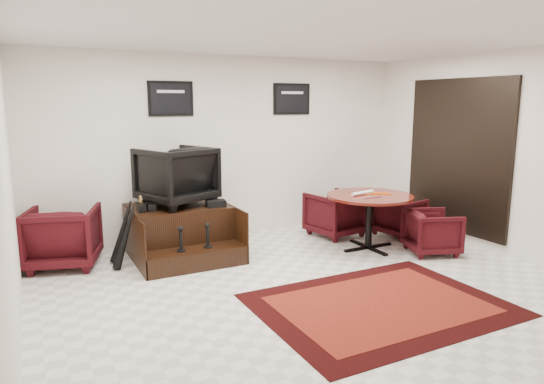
{
  "coord_description": "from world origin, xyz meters",
  "views": [
    {
      "loc": [
        -2.83,
        -4.51,
        2.11
      ],
      "look_at": [
        -0.07,
        0.9,
        0.97
      ],
      "focal_mm": 32.0,
      "sensor_mm": 36.0,
      "label": 1
    }
  ],
  "objects_px": {
    "shine_podium": "(181,233)",
    "meeting_table": "(370,201)",
    "armchair_side": "(63,234)",
    "table_chair_back": "(335,211)",
    "table_chair_corner": "(432,230)",
    "shine_chair": "(176,173)",
    "table_chair_window": "(399,214)"
  },
  "relations": [
    {
      "from": "table_chair_window",
      "to": "table_chair_corner",
      "type": "bearing_deg",
      "value": 154.73
    },
    {
      "from": "shine_podium",
      "to": "shine_chair",
      "type": "height_order",
      "value": "shine_chair"
    },
    {
      "from": "shine_podium",
      "to": "table_chair_back",
      "type": "relative_size",
      "value": 1.78
    },
    {
      "from": "shine_podium",
      "to": "shine_chair",
      "type": "distance_m",
      "value": 0.84
    },
    {
      "from": "shine_chair",
      "to": "table_chair_window",
      "type": "bearing_deg",
      "value": 147.43
    },
    {
      "from": "table_chair_corner",
      "to": "shine_podium",
      "type": "bearing_deg",
      "value": 84.47
    },
    {
      "from": "shine_podium",
      "to": "table_chair_back",
      "type": "bearing_deg",
      "value": -2.82
    },
    {
      "from": "meeting_table",
      "to": "table_chair_corner",
      "type": "height_order",
      "value": "meeting_table"
    },
    {
      "from": "shine_podium",
      "to": "table_chair_corner",
      "type": "bearing_deg",
      "value": -25.58
    },
    {
      "from": "shine_podium",
      "to": "meeting_table",
      "type": "xyz_separation_m",
      "value": [
        2.51,
        -0.94,
        0.38
      ]
    },
    {
      "from": "armchair_side",
      "to": "table_chair_corner",
      "type": "height_order",
      "value": "armchair_side"
    },
    {
      "from": "shine_podium",
      "to": "meeting_table",
      "type": "distance_m",
      "value": 2.71
    },
    {
      "from": "shine_chair",
      "to": "armchair_side",
      "type": "bearing_deg",
      "value": -24.57
    },
    {
      "from": "meeting_table",
      "to": "table_chair_back",
      "type": "height_order",
      "value": "meeting_table"
    },
    {
      "from": "shine_podium",
      "to": "shine_chair",
      "type": "bearing_deg",
      "value": 90.0
    },
    {
      "from": "armchair_side",
      "to": "table_chair_window",
      "type": "relative_size",
      "value": 1.28
    },
    {
      "from": "table_chair_window",
      "to": "table_chair_corner",
      "type": "relative_size",
      "value": 1.01
    },
    {
      "from": "shine_chair",
      "to": "meeting_table",
      "type": "height_order",
      "value": "shine_chair"
    },
    {
      "from": "table_chair_corner",
      "to": "armchair_side",
      "type": "bearing_deg",
      "value": 89.35
    },
    {
      "from": "armchair_side",
      "to": "table_chair_window",
      "type": "distance_m",
      "value": 4.95
    },
    {
      "from": "armchair_side",
      "to": "table_chair_back",
      "type": "xyz_separation_m",
      "value": [
        3.97,
        -0.36,
        -0.04
      ]
    },
    {
      "from": "shine_podium",
      "to": "armchair_side",
      "type": "relative_size",
      "value": 1.6
    },
    {
      "from": "armchair_side",
      "to": "table_chair_back",
      "type": "relative_size",
      "value": 1.11
    },
    {
      "from": "shine_chair",
      "to": "table_chair_corner",
      "type": "relative_size",
      "value": 1.34
    },
    {
      "from": "table_chair_window",
      "to": "table_chair_back",
      "type": "bearing_deg",
      "value": 52.58
    },
    {
      "from": "table_chair_corner",
      "to": "shine_chair",
      "type": "bearing_deg",
      "value": 82.43
    },
    {
      "from": "shine_chair",
      "to": "table_chair_corner",
      "type": "xyz_separation_m",
      "value": [
        3.17,
        -1.66,
        -0.81
      ]
    },
    {
      "from": "table_chair_back",
      "to": "shine_chair",
      "type": "bearing_deg",
      "value": -15.56
    },
    {
      "from": "shine_chair",
      "to": "table_chair_back",
      "type": "height_order",
      "value": "shine_chair"
    },
    {
      "from": "shine_chair",
      "to": "table_chair_back",
      "type": "bearing_deg",
      "value": 153.21
    },
    {
      "from": "shine_chair",
      "to": "table_chair_window",
      "type": "distance_m",
      "value": 3.57
    },
    {
      "from": "table_chair_back",
      "to": "armchair_side",
      "type": "bearing_deg",
      "value": -14.74
    }
  ]
}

